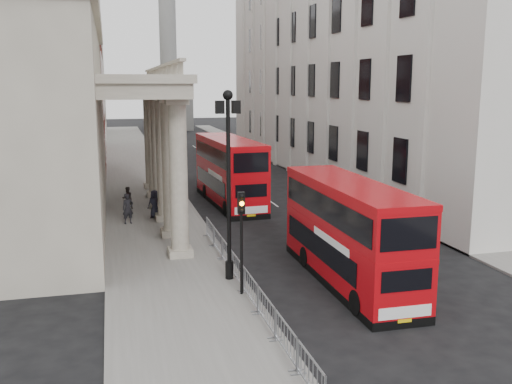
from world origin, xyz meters
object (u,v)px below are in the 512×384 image
object	(u,v)px
lamp_post_south	(228,173)
traffic_light	(241,224)
monument_column	(168,45)
pedestrian_b	(127,198)
bus_near	(349,230)
lamp_post_mid	(182,139)
pedestrian_a	(128,209)
pedestrian_c	(154,204)
lamp_post_north	(161,124)
bus_far	(229,170)

from	to	relation	value
lamp_post_south	traffic_light	size ratio (longest dim) A/B	1.93
monument_column	pedestrian_b	bearing A→B (deg)	-98.29
bus_near	pedestrian_b	bearing A→B (deg)	118.04
lamp_post_south	lamp_post_mid	bearing A→B (deg)	90.00
lamp_post_south	pedestrian_a	size ratio (longest dim) A/B	4.37
pedestrian_c	bus_near	bearing A→B (deg)	-32.55
lamp_post_mid	pedestrian_a	size ratio (longest dim) A/B	4.37
monument_column	pedestrian_c	xyz separation A→B (m)	(-8.89, -75.13, -14.96)
traffic_light	pedestrian_c	size ratio (longest dim) A/B	2.38
pedestrian_a	pedestrian_b	distance (m)	4.25
lamp_post_north	pedestrian_b	world-z (taller)	lamp_post_north
lamp_post_south	lamp_post_mid	world-z (taller)	same
bus_far	traffic_light	bearing A→B (deg)	-103.13
traffic_light	lamp_post_north	bearing A→B (deg)	90.17
lamp_post_north	pedestrian_a	world-z (taller)	lamp_post_north
monument_column	pedestrian_b	size ratio (longest dim) A/B	34.28
pedestrian_a	pedestrian_c	size ratio (longest dim) A/B	1.05
monument_column	lamp_post_south	world-z (taller)	monument_column
pedestrian_b	bus_near	bearing A→B (deg)	89.06
lamp_post_mid	pedestrian_a	xyz separation A→B (m)	(-4.02, -4.41, -3.84)
traffic_light	pedestrian_a	world-z (taller)	traffic_light
pedestrian_b	monument_column	bearing A→B (deg)	-126.89
monument_column	bus_far	distance (m)	72.84
lamp_post_north	traffic_light	world-z (taller)	lamp_post_north
pedestrian_a	pedestrian_c	bearing A→B (deg)	20.42
pedestrian_c	monument_column	bearing A→B (deg)	113.31
monument_column	lamp_post_north	distance (m)	57.46
bus_near	pedestrian_c	xyz separation A→B (m)	(-7.38, 14.25, -1.33)
traffic_light	pedestrian_b	xyz separation A→B (m)	(-4.02, 17.85, -2.20)
bus_near	bus_far	distance (m)	17.94
monument_column	lamp_post_north	bearing A→B (deg)	-96.72
traffic_light	pedestrian_c	world-z (taller)	traffic_light
lamp_post_north	lamp_post_south	bearing A→B (deg)	-90.00
monument_column	pedestrian_c	world-z (taller)	monument_column
bus_near	pedestrian_a	world-z (taller)	bus_near
monument_column	lamp_post_north	size ratio (longest dim) A/B	6.51
lamp_post_mid	traffic_light	distance (m)	18.11
lamp_post_south	pedestrian_c	bearing A→B (deg)	100.09
lamp_post_north	pedestrian_c	world-z (taller)	lamp_post_north
lamp_post_south	pedestrian_c	distance (m)	13.64
lamp_post_north	bus_near	bearing A→B (deg)	-81.32
pedestrian_b	lamp_post_mid	bearing A→B (deg)	153.91
lamp_post_south	lamp_post_mid	size ratio (longest dim) A/B	1.00
monument_column	lamp_post_mid	distance (m)	73.14
lamp_post_north	pedestrian_a	distance (m)	21.16
pedestrian_b	lamp_post_south	bearing A→B (deg)	75.32
lamp_post_south	lamp_post_north	xyz separation A→B (m)	(0.00, 32.00, 0.00)
lamp_post_south	pedestrian_a	xyz separation A→B (m)	(-4.02, 11.59, -3.84)
bus_far	pedestrian_c	size ratio (longest dim) A/B	6.23
bus_near	pedestrian_a	bearing A→B (deg)	125.49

